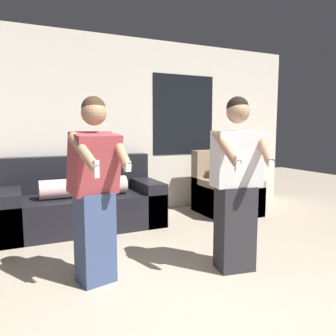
# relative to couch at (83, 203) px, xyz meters

# --- Properties ---
(ground_plane) EXTENTS (14.00, 14.00, 0.00)m
(ground_plane) POSITION_rel_couch_xyz_m (0.54, -2.84, -0.33)
(ground_plane) COLOR tan
(wall_back) EXTENTS (6.51, 0.07, 2.70)m
(wall_back) POSITION_rel_couch_xyz_m (0.56, 0.51, 1.03)
(wall_back) COLOR silver
(wall_back) RESTS_ON ground_plane
(couch) EXTENTS (2.06, 0.95, 0.94)m
(couch) POSITION_rel_couch_xyz_m (0.00, 0.00, 0.00)
(couch) COLOR black
(couch) RESTS_ON ground_plane
(armchair) EXTENTS (0.81, 0.86, 0.98)m
(armchair) POSITION_rel_couch_xyz_m (2.19, -0.17, -0.00)
(armchair) COLOR #937A60
(armchair) RESTS_ON ground_plane
(person_left) EXTENTS (0.47, 0.55, 1.59)m
(person_left) POSITION_rel_couch_xyz_m (-0.19, -1.70, 0.48)
(person_left) COLOR #384770
(person_left) RESTS_ON ground_plane
(person_right) EXTENTS (0.50, 0.50, 1.61)m
(person_right) POSITION_rel_couch_xyz_m (1.05, -1.98, 0.48)
(person_right) COLOR #28282D
(person_right) RESTS_ON ground_plane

